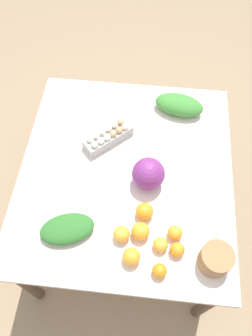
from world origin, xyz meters
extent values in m
plane|color=#937A5B|center=(0.00, 0.00, 0.00)|extent=(8.00, 8.00, 0.00)
cube|color=silver|center=(0.00, 0.00, 0.69)|extent=(1.20, 1.08, 0.03)
cylinder|color=brown|center=(-0.54, -0.48, 0.34)|extent=(0.06, 0.06, 0.67)
cylinder|color=brown|center=(0.54, -0.48, 0.34)|extent=(0.06, 0.06, 0.67)
cylinder|color=brown|center=(-0.54, 0.48, 0.34)|extent=(0.06, 0.06, 0.67)
cylinder|color=brown|center=(0.54, 0.48, 0.34)|extent=(0.06, 0.06, 0.67)
sphere|color=#7A2D75|center=(0.06, 0.11, 0.78)|extent=(0.16, 0.16, 0.16)
cube|color=#A8A8A3|center=(-0.17, -0.11, 0.73)|extent=(0.25, 0.26, 0.06)
sphere|color=white|center=(-0.09, -0.17, 0.77)|extent=(0.04, 0.04, 0.04)
sphere|color=white|center=(-0.12, -0.14, 0.77)|extent=(0.04, 0.04, 0.04)
sphere|color=white|center=(-0.14, -0.11, 0.77)|extent=(0.04, 0.04, 0.04)
sphere|color=tan|center=(-0.17, -0.09, 0.77)|extent=(0.04, 0.04, 0.04)
sphere|color=tan|center=(-0.20, -0.06, 0.77)|extent=(0.04, 0.04, 0.04)
sphere|color=white|center=(-0.22, -0.03, 0.77)|extent=(0.04, 0.04, 0.04)
sphere|color=white|center=(-0.12, -0.20, 0.77)|extent=(0.04, 0.04, 0.04)
sphere|color=white|center=(-0.15, -0.17, 0.77)|extent=(0.04, 0.04, 0.04)
sphere|color=white|center=(-0.17, -0.14, 0.77)|extent=(0.04, 0.04, 0.04)
sphere|color=white|center=(-0.20, -0.11, 0.77)|extent=(0.04, 0.04, 0.04)
sphere|color=white|center=(-0.23, -0.08, 0.77)|extent=(0.04, 0.04, 0.04)
sphere|color=tan|center=(-0.25, -0.06, 0.77)|extent=(0.04, 0.04, 0.04)
cylinder|color=#997047|center=(0.43, 0.43, 0.75)|extent=(0.14, 0.14, 0.11)
ellipsoid|color=#2D6B28|center=(0.35, -0.23, 0.73)|extent=(0.22, 0.28, 0.06)
ellipsoid|color=#3D8433|center=(-0.43, 0.26, 0.75)|extent=(0.19, 0.30, 0.09)
sphere|color=orange|center=(0.33, 0.10, 0.74)|extent=(0.08, 0.08, 0.08)
sphere|color=orange|center=(0.50, 0.20, 0.73)|extent=(0.06, 0.06, 0.06)
sphere|color=#F9A833|center=(0.38, 0.19, 0.73)|extent=(0.07, 0.07, 0.07)
sphere|color=orange|center=(0.45, 0.07, 0.74)|extent=(0.08, 0.08, 0.08)
sphere|color=orange|center=(0.23, 0.11, 0.74)|extent=(0.08, 0.08, 0.08)
sphere|color=orange|center=(0.40, 0.27, 0.73)|extent=(0.07, 0.07, 0.07)
sphere|color=#F9A833|center=(0.35, 0.02, 0.74)|extent=(0.08, 0.08, 0.08)
sphere|color=orange|center=(0.32, 0.26, 0.73)|extent=(0.07, 0.07, 0.07)
camera|label=1|loc=(0.83, 0.09, 2.15)|focal=35.00mm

